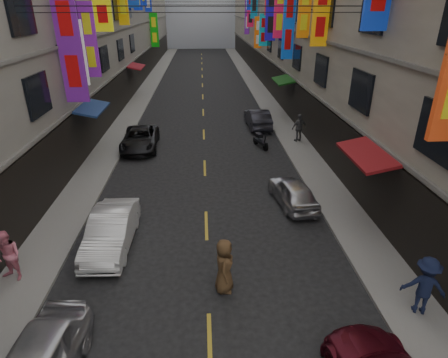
{
  "coord_description": "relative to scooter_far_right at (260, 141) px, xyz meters",
  "views": [
    {
      "loc": [
        -0.03,
        4.8,
        8.2
      ],
      "look_at": [
        0.49,
        13.8,
        4.03
      ],
      "focal_mm": 30.0,
      "sensor_mm": 36.0,
      "label": 1
    }
  ],
  "objects": [
    {
      "name": "car_left_far",
      "position": [
        -7.57,
        0.25,
        0.2
      ],
      "size": [
        2.28,
        4.68,
        1.28
      ],
      "primitive_type": "imported",
      "rotation": [
        0.0,
        0.0,
        0.03
      ],
      "color": "black",
      "rests_on": "ground"
    },
    {
      "name": "pedestrian_lfar",
      "position": [
        -9.88,
        -12.25,
        0.56
      ],
      "size": [
        1.02,
        0.87,
        1.76
      ],
      "primitive_type": "imported",
      "rotation": [
        0.0,
        0.0,
        -0.39
      ],
      "color": "pink",
      "rests_on": "sidewalk_left"
    },
    {
      "name": "pedestrian_rfar",
      "position": [
        2.61,
        0.72,
        0.59
      ],
      "size": [
        1.22,
        0.95,
        1.83
      ],
      "primitive_type": "imported",
      "rotation": [
        0.0,
        0.0,
        3.5
      ],
      "color": "#4F4F51",
      "rests_on": "sidewalk_right"
    },
    {
      "name": "sidewalk_left",
      "position": [
        -9.57,
        14.86,
        -0.38
      ],
      "size": [
        2.0,
        90.0,
        0.12
      ],
      "primitive_type": "cube",
      "color": "slate",
      "rests_on": "ground"
    },
    {
      "name": "pedestrian_crossing",
      "position": [
        -3.06,
        -13.03,
        0.48
      ],
      "size": [
        0.7,
        0.95,
        1.84
      ],
      "primitive_type": "imported",
      "rotation": [
        0.0,
        0.0,
        1.48
      ],
      "color": "#513820",
      "rests_on": "ground"
    },
    {
      "name": "pedestrian_rnear",
      "position": [
        2.53,
        -14.38,
        0.59
      ],
      "size": [
        1.32,
        0.97,
        1.83
      ],
      "primitive_type": "imported",
      "rotation": [
        0.0,
        0.0,
        2.8
      ],
      "color": "#121934",
      "rests_on": "sidewalk_right"
    },
    {
      "name": "car_right_mid",
      "position": [
        0.35,
        -7.56,
        0.17
      ],
      "size": [
        1.93,
        3.74,
        1.22
      ],
      "primitive_type": "imported",
      "rotation": [
        0.0,
        0.0,
        3.28
      ],
      "color": "#BBBAC0",
      "rests_on": "ground"
    },
    {
      "name": "street_awnings",
      "position": [
        -4.83,
        -1.14,
        2.56
      ],
      "size": [
        13.99,
        35.2,
        0.41
      ],
      "color": "#16521C",
      "rests_on": "ground"
    },
    {
      "name": "car_right_far",
      "position": [
        0.43,
        4.35,
        0.24
      ],
      "size": [
        1.63,
        4.19,
        1.36
      ],
      "primitive_type": "imported",
      "rotation": [
        0.0,
        0.0,
        3.19
      ],
      "color": "#2A2A32",
      "rests_on": "ground"
    },
    {
      "name": "lane_markings",
      "position": [
        -3.57,
        11.86,
        -0.44
      ],
      "size": [
        0.12,
        80.2,
        0.01
      ],
      "color": "gold",
      "rests_on": "ground"
    },
    {
      "name": "scooter_far_right",
      "position": [
        0.0,
        0.0,
        0.0
      ],
      "size": [
        0.8,
        1.73,
        1.14
      ],
      "rotation": [
        0.0,
        0.0,
        3.49
      ],
      "color": "black",
      "rests_on": "ground"
    },
    {
      "name": "car_left_mid",
      "position": [
        -7.09,
        -10.4,
        0.24
      ],
      "size": [
        1.51,
        4.15,
        1.36
      ],
      "primitive_type": "imported",
      "rotation": [
        0.0,
        0.0,
        -0.02
      ],
      "color": "white",
      "rests_on": "ground"
    },
    {
      "name": "sidewalk_right",
      "position": [
        2.43,
        14.86,
        -0.38
      ],
      "size": [
        2.0,
        90.0,
        0.12
      ],
      "primitive_type": "cube",
      "color": "slate",
      "rests_on": "ground"
    }
  ]
}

